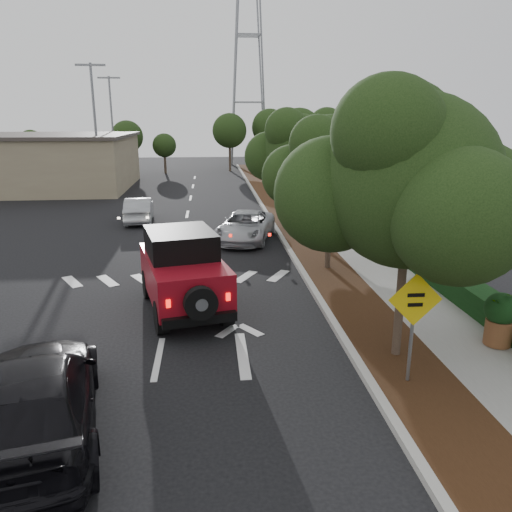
{
  "coord_description": "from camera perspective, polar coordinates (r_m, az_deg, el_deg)",
  "views": [
    {
      "loc": [
        1.3,
        -10.87,
        5.54
      ],
      "look_at": [
        2.61,
        3.0,
        1.61
      ],
      "focal_mm": 35.0,
      "sensor_mm": 36.0,
      "label": 1
    }
  ],
  "objects": [
    {
      "name": "terracotta_planter",
      "position": [
        13.47,
        26.18,
        -5.93
      ],
      "size": [
        0.8,
        0.8,
        1.39
      ],
      "rotation": [
        0.0,
        0.0,
        -0.03
      ],
      "color": "brown",
      "rests_on": "ground"
    },
    {
      "name": "ground",
      "position": [
        12.27,
        -11.11,
        -11.42
      ],
      "size": [
        120.0,
        120.0,
        0.0
      ],
      "primitive_type": "plane",
      "color": "black",
      "rests_on": "ground"
    },
    {
      "name": "silver_sedan_oncoming",
      "position": [
        27.71,
        -13.24,
        5.17
      ],
      "size": [
        1.66,
        4.04,
        1.3
      ],
      "primitive_type": "imported",
      "rotation": [
        0.0,
        0.0,
        3.21
      ],
      "color": "#9EA1A5",
      "rests_on": "ground"
    },
    {
      "name": "street_tree_near",
      "position": [
        12.52,
        15.62,
        -11.15
      ],
      "size": [
        3.8,
        3.8,
        5.92
      ],
      "primitive_type": null,
      "color": "black",
      "rests_on": "ground"
    },
    {
      "name": "black_suv_oncoming",
      "position": [
        9.85,
        -24.04,
        -14.74
      ],
      "size": [
        3.22,
        5.61,
        1.53
      ],
      "primitive_type": "imported",
      "rotation": [
        0.0,
        0.0,
        3.36
      ],
      "color": "black",
      "rests_on": "ground"
    },
    {
      "name": "parked_suv",
      "position": [
        38.99,
        -21.34,
        7.59
      ],
      "size": [
        4.62,
        3.32,
        1.46
      ],
      "primitive_type": "imported",
      "rotation": [
        0.0,
        0.0,
        1.99
      ],
      "color": "#ABADB3",
      "rests_on": "ground"
    },
    {
      "name": "planting_strip",
      "position": [
        23.91,
        5.12,
        2.43
      ],
      "size": [
        1.8,
        70.0,
        0.12
      ],
      "primitive_type": "cube",
      "color": "black",
      "rests_on": "ground"
    },
    {
      "name": "sidewalk",
      "position": [
        24.32,
        9.53,
        2.5
      ],
      "size": [
        2.0,
        70.0,
        0.12
      ],
      "primitive_type": "cube",
      "color": "gray",
      "rests_on": "ground"
    },
    {
      "name": "speed_hump_sign",
      "position": [
        10.73,
        17.59,
        -6.25
      ],
      "size": [
        1.12,
        0.1,
        2.39
      ],
      "rotation": [
        0.0,
        0.0,
        -0.01
      ],
      "color": "slate",
      "rests_on": "ground"
    },
    {
      "name": "street_tree_mid",
      "position": [
        18.73,
        8.13,
        -1.62
      ],
      "size": [
        3.2,
        3.2,
        5.32
      ],
      "primitive_type": null,
      "color": "black",
      "rests_on": "ground"
    },
    {
      "name": "light_pole_b",
      "position": [
        49.96,
        -15.69,
        8.8
      ],
      "size": [
        2.0,
        0.22,
        9.0
      ],
      "primitive_type": null,
      "color": "slate",
      "rests_on": "ground"
    },
    {
      "name": "street_tree_far",
      "position": [
        24.88,
        4.7,
        2.83
      ],
      "size": [
        3.4,
        3.4,
        5.62
      ],
      "primitive_type": null,
      "color": "black",
      "rests_on": "ground"
    },
    {
      "name": "curb",
      "position": [
        23.74,
        2.74,
        2.42
      ],
      "size": [
        0.2,
        70.0,
        0.15
      ],
      "primitive_type": "cube",
      "color": "#9E9B93",
      "rests_on": "ground"
    },
    {
      "name": "silver_suv_ahead",
      "position": [
        22.89,
        -1.21,
        3.41
      ],
      "size": [
        3.35,
        5.1,
        1.3
      ],
      "primitive_type": "imported",
      "rotation": [
        0.0,
        0.0,
        -0.27
      ],
      "color": "#AFB1B7",
      "rests_on": "ground"
    },
    {
      "name": "red_jeep",
      "position": [
        14.78,
        -8.45,
        -1.55
      ],
      "size": [
        2.9,
        4.77,
        2.34
      ],
      "rotation": [
        0.0,
        0.0,
        0.23
      ],
      "color": "black",
      "rests_on": "ground"
    },
    {
      "name": "light_pole_a",
      "position": [
        38.09,
        -17.27,
        6.68
      ],
      "size": [
        2.0,
        0.22,
        9.0
      ],
      "primitive_type": null,
      "color": "slate",
      "rests_on": "ground"
    },
    {
      "name": "transmission_tower",
      "position": [
        59.32,
        -0.84,
        10.38
      ],
      "size": [
        7.0,
        4.0,
        28.0
      ],
      "primitive_type": null,
      "color": "slate",
      "rests_on": "ground"
    },
    {
      "name": "hedge",
      "position": [
        24.64,
        12.72,
        3.32
      ],
      "size": [
        0.8,
        70.0,
        0.8
      ],
      "primitive_type": "cube",
      "color": "black",
      "rests_on": "ground"
    }
  ]
}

